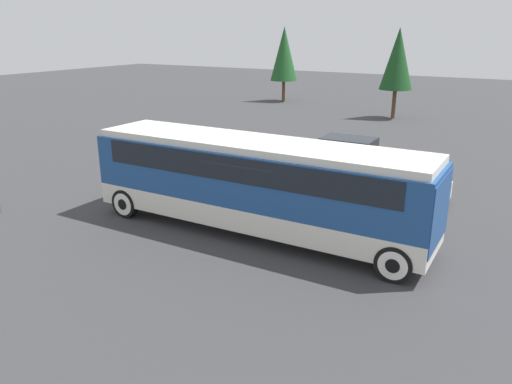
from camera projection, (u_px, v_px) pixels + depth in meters
ground_plane at (256, 232)px, 16.16m from camera, size 120.00×120.00×0.00m
tour_bus at (259, 179)px, 15.55m from camera, size 11.14×2.53×3.01m
parked_car_near at (384, 183)px, 18.95m from camera, size 4.56×1.78×1.39m
parked_car_mid at (351, 153)px, 23.53m from camera, size 4.68×1.97×1.39m
tree_center at (284, 54)px, 43.94m from camera, size 2.38×2.38×6.47m
tree_right at (398, 59)px, 35.33m from camera, size 2.32×2.32×6.39m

